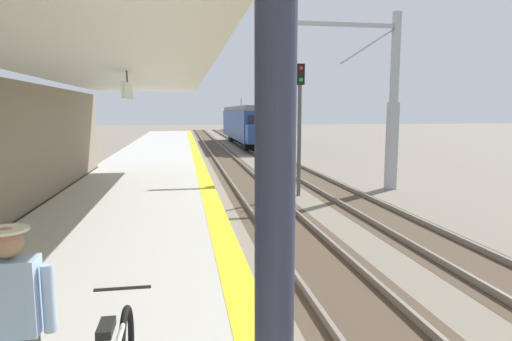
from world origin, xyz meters
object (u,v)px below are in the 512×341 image
(approaching_train, at_px, (247,123))
(catenary_pylon_far_side, at_px, (387,106))
(rail_signal_post, at_px, (300,116))
(commuter_person, at_px, (13,326))

(approaching_train, bearing_deg, catenary_pylon_far_side, -84.79)
(rail_signal_post, relative_size, catenary_pylon_far_side, 0.69)
(catenary_pylon_far_side, bearing_deg, commuter_person, -124.42)
(commuter_person, xyz_separation_m, rail_signal_post, (5.79, 13.55, 1.35))
(commuter_person, height_order, catenary_pylon_far_side, catenary_pylon_far_side)
(approaching_train, relative_size, catenary_pylon_far_side, 2.61)
(approaching_train, xyz_separation_m, commuter_person, (-7.54, -39.97, -0.34))
(commuter_person, bearing_deg, approaching_train, 79.32)
(approaching_train, distance_m, catenary_pylon_far_side, 25.72)
(approaching_train, relative_size, commuter_person, 11.74)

